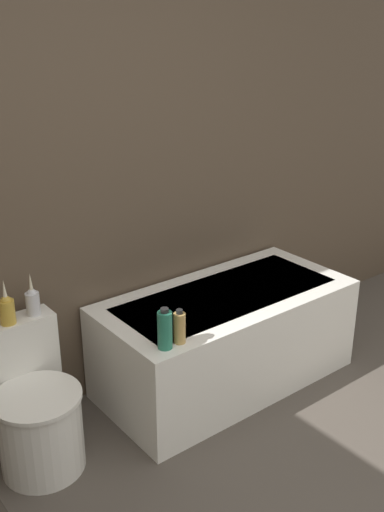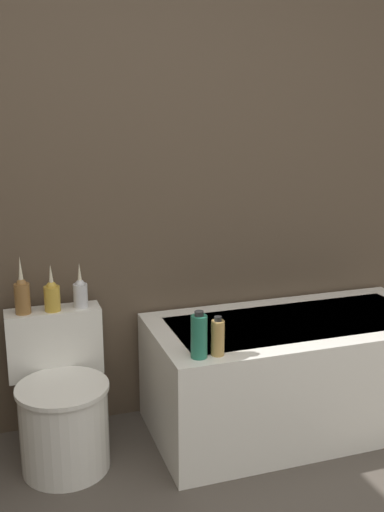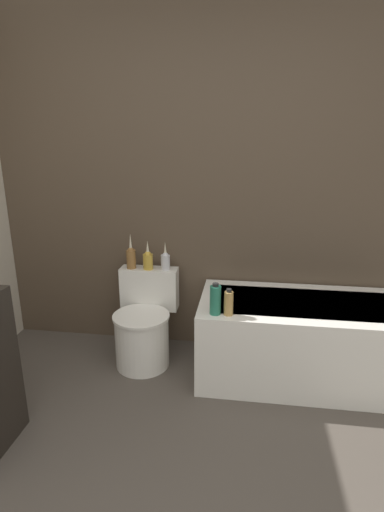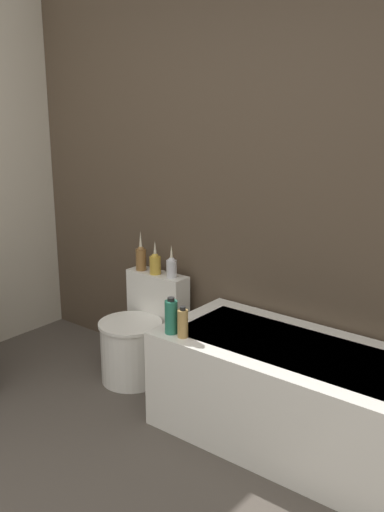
{
  "view_description": "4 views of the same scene",
  "coord_description": "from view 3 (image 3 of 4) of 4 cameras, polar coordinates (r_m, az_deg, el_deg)",
  "views": [
    {
      "loc": [
        -1.23,
        -0.54,
        2.01
      ],
      "look_at": [
        0.4,
        1.53,
        0.94
      ],
      "focal_mm": 42.0,
      "sensor_mm": 36.0,
      "label": 1
    },
    {
      "loc": [
        -0.59,
        -0.76,
        1.6
      ],
      "look_at": [
        0.16,
        1.49,
        0.99
      ],
      "focal_mm": 42.0,
      "sensor_mm": 36.0,
      "label": 2
    },
    {
      "loc": [
        0.35,
        -0.85,
        1.65
      ],
      "look_at": [
        0.02,
        1.5,
        0.92
      ],
      "focal_mm": 28.0,
      "sensor_mm": 36.0,
      "label": 3
    },
    {
      "loc": [
        2.15,
        -0.84,
        1.87
      ],
      "look_at": [
        0.22,
        1.57,
        0.98
      ],
      "focal_mm": 42.0,
      "sensor_mm": 36.0,
      "label": 4
    }
  ],
  "objects": [
    {
      "name": "wall_back_tiled",
      "position": [
        3.0,
        1.27,
        10.41
      ],
      "size": [
        6.4,
        0.06,
        2.6
      ],
      "color": "brown",
      "rests_on": "ground_plane"
    },
    {
      "name": "bathtub",
      "position": [
        2.93,
        15.89,
        -11.4
      ],
      "size": [
        1.46,
        0.7,
        0.56
      ],
      "color": "white",
      "rests_on": "ground"
    },
    {
      "name": "toilet",
      "position": [
        3.03,
        -6.87,
        -9.97
      ],
      "size": [
        0.44,
        0.54,
        0.67
      ],
      "color": "white",
      "rests_on": "ground"
    },
    {
      "name": "vase_gold",
      "position": [
        3.05,
        -8.7,
        -0.11
      ],
      "size": [
        0.07,
        0.07,
        0.27
      ],
      "color": "olive",
      "rests_on": "toilet"
    },
    {
      "name": "vase_silver",
      "position": [
        3.01,
        -6.31,
        -0.5
      ],
      "size": [
        0.07,
        0.07,
        0.22
      ],
      "color": "gold",
      "rests_on": "toilet"
    },
    {
      "name": "vase_bronze",
      "position": [
        3.0,
        -3.82,
        -0.6
      ],
      "size": [
        0.07,
        0.07,
        0.22
      ],
      "color": "silver",
      "rests_on": "toilet"
    },
    {
      "name": "shampoo_bottle_tall",
      "position": [
        2.51,
        3.35,
        -6.26
      ],
      "size": [
        0.07,
        0.07,
        0.21
      ],
      "color": "#267259",
      "rests_on": "bathtub"
    },
    {
      "name": "shampoo_bottle_short",
      "position": [
        2.51,
        5.25,
        -6.7
      ],
      "size": [
        0.06,
        0.06,
        0.17
      ],
      "color": "tan",
      "rests_on": "bathtub"
    }
  ]
}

